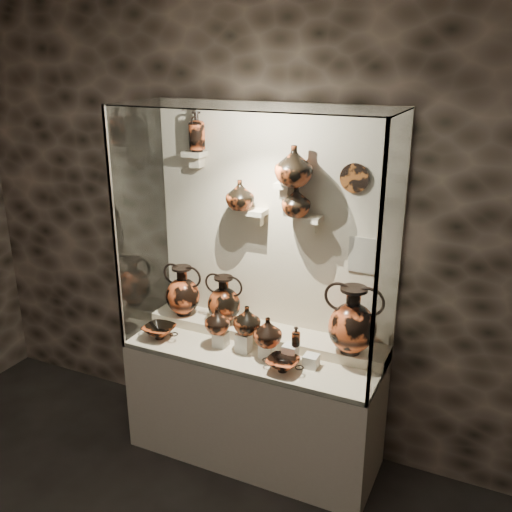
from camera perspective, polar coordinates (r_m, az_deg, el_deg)
The scene contains 35 objects.
wall_back at distance 3.80m, azimuth 1.85°, elevation 3.08°, with size 5.00×0.02×3.20m, color black.
plinth at distance 4.06m, azimuth -0.20°, elevation -14.62°, with size 1.70×0.60×0.80m, color beige.
front_tier at distance 3.84m, azimuth -0.21°, elevation -9.48°, with size 1.68×0.58×0.03m, color beige.
rear_tier at distance 3.96m, azimuth 0.89°, elevation -7.93°, with size 1.70×0.25×0.10m, color beige.
back_panel at distance 3.80m, azimuth 1.82°, elevation 3.06°, with size 1.70×0.03×1.60m, color beige.
glass_front at distance 3.27m, azimuth -2.44°, elevation 0.32°, with size 1.70×0.01×1.60m, color white.
glass_left at distance 3.95m, azimuth -11.41°, elevation 3.31°, with size 0.01×0.60×1.60m, color white.
glass_right at distance 3.27m, azimuth 13.29°, elevation -0.22°, with size 0.01×0.60×1.60m, color white.
glass_top at distance 3.37m, azimuth -0.24°, elevation 14.75°, with size 1.70×0.60×0.01m, color white.
frame_post_left at distance 3.73m, azimuth -13.95°, elevation 2.14°, with size 0.02×0.02×1.60m, color gray.
frame_post_right at distance 3.01m, azimuth 11.98°, elevation -1.89°, with size 0.02×0.02×1.60m, color gray.
pedestal_a at distance 3.86m, azimuth -3.51°, elevation -8.27°, with size 0.09×0.09×0.10m, color silver.
pedestal_b at distance 3.78m, azimuth -1.23°, elevation -8.59°, with size 0.09×0.09×0.13m, color silver.
pedestal_c at distance 3.73m, azimuth 1.15°, elevation -9.39°, with size 0.09×0.09×0.09m, color silver.
pedestal_d at distance 3.66m, azimuth 3.47°, elevation -9.68°, with size 0.09×0.09×0.12m, color silver.
pedestal_e at distance 3.63m, azimuth 5.55°, elevation -10.39°, with size 0.09×0.09×0.08m, color silver.
bracket_ul at distance 3.88m, azimuth -6.15°, elevation 10.13°, with size 0.14×0.12×0.04m, color beige.
bracket_ca at distance 3.75m, azimuth -0.03°, elevation 4.42°, with size 0.14×0.12×0.04m, color beige.
bracket_cb at distance 3.62m, azimuth 2.85°, elevation 7.12°, with size 0.10×0.12×0.04m, color beige.
bracket_cc at distance 3.61m, azimuth 5.45°, elevation 3.73°, with size 0.14×0.12×0.04m, color beige.
amphora_left at distance 4.11m, azimuth -7.32°, elevation -3.44°, with size 0.29×0.29×0.37m, color #D15428, non-canonical shape.
amphora_mid at distance 3.97m, azimuth -3.21°, elevation -4.35°, with size 0.28×0.28×0.34m, color #A6431D, non-canonical shape.
amphora_right at distance 3.60m, azimuth 9.61°, elevation -6.33°, with size 0.36×0.36×0.45m, color #D15428, non-canonical shape.
jug_a at distance 3.79m, azimuth -3.88°, elevation -6.44°, with size 0.17×0.17×0.18m, color #D15428.
jug_b at distance 3.71m, azimuth -0.89°, elevation -6.39°, with size 0.18×0.18×0.19m, color #A6431D.
jug_c at distance 3.64m, azimuth 1.19°, elevation -7.57°, with size 0.18×0.18×0.19m, color #D15428.
lekythos_small at distance 3.59m, azimuth 4.04°, elevation -7.94°, with size 0.06×0.06×0.15m, color #A6431D, non-canonical shape.
kylix_left at distance 4.00m, azimuth -9.61°, elevation -7.38°, with size 0.28×0.23×0.11m, color #A6431D, non-canonical shape.
kylix_right at distance 3.57m, azimuth 2.72°, elevation -10.69°, with size 0.26×0.22×0.10m, color #D15428, non-canonical shape.
lekythos_tall at distance 3.84m, azimuth -5.94°, elevation 12.51°, with size 0.12×0.12×0.29m, color #D15428, non-canonical shape.
ovoid_vase_a at distance 3.72m, azimuth -1.61°, elevation 6.13°, with size 0.19×0.19×0.20m, color #A6431D.
ovoid_vase_b at distance 3.50m, azimuth 3.81°, elevation 9.01°, with size 0.24×0.24×0.25m, color #A6431D.
ovoid_vase_c at distance 3.57m, azimuth 4.05°, elevation 5.48°, with size 0.18×0.18×0.19m, color #A6431D.
wall_plate at distance 3.51m, azimuth 9.83°, elevation 7.69°, with size 0.18×0.18×0.02m, color brown.
info_placard at distance 3.63m, azimuth 10.57°, elevation 0.10°, with size 0.17×0.01×0.23m, color beige.
Camera 1 is at (1.44, -0.85, 2.68)m, focal length 40.00 mm.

